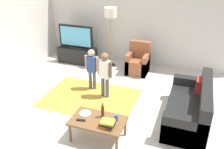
# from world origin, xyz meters

# --- Properties ---
(ground) EXTENTS (7.80, 7.80, 0.00)m
(ground) POSITION_xyz_m (0.00, 0.00, 0.00)
(ground) COLOR beige
(wall_back) EXTENTS (6.00, 0.12, 2.70)m
(wall_back) POSITION_xyz_m (0.00, 3.00, 1.35)
(wall_back) COLOR silver
(wall_back) RESTS_ON ground
(area_rug) EXTENTS (2.20, 1.60, 0.01)m
(area_rug) POSITION_xyz_m (-0.52, 0.46, 0.00)
(area_rug) COLOR #B28C33
(area_rug) RESTS_ON ground
(tv_stand) EXTENTS (1.20, 0.44, 0.50)m
(tv_stand) POSITION_xyz_m (-1.78, 2.30, 0.24)
(tv_stand) COLOR black
(tv_stand) RESTS_ON ground
(tv) EXTENTS (1.10, 0.28, 0.71)m
(tv) POSITION_xyz_m (-1.78, 2.28, 0.85)
(tv) COLOR black
(tv) RESTS_ON tv_stand
(couch) EXTENTS (0.80, 1.80, 0.86)m
(couch) POSITION_xyz_m (1.82, 0.36, 0.29)
(couch) COLOR black
(couch) RESTS_ON ground
(armchair) EXTENTS (0.60, 0.60, 0.90)m
(armchair) POSITION_xyz_m (0.20, 2.26, 0.30)
(armchair) COLOR brown
(armchair) RESTS_ON ground
(floor_lamp) EXTENTS (0.36, 0.36, 1.78)m
(floor_lamp) POSITION_xyz_m (-0.71, 2.45, 1.54)
(floor_lamp) COLOR #262626
(floor_lamp) RESTS_ON ground
(child_near_tv) EXTENTS (0.36, 0.17, 1.07)m
(child_near_tv) POSITION_xyz_m (-0.65, 0.91, 0.64)
(child_near_tv) COLOR #4C4C59
(child_near_tv) RESTS_ON ground
(child_center) EXTENTS (0.37, 0.18, 1.13)m
(child_center) POSITION_xyz_m (-0.20, 0.66, 0.68)
(child_center) COLOR #4C4C59
(child_center) RESTS_ON ground
(coffee_table) EXTENTS (1.00, 0.60, 0.42)m
(coffee_table) POSITION_xyz_m (0.23, -0.80, 0.37)
(coffee_table) COLOR brown
(coffee_table) RESTS_ON ground
(book_stack) EXTENTS (0.29, 0.22, 0.12)m
(book_stack) POSITION_xyz_m (0.46, -0.92, 0.48)
(book_stack) COLOR orange
(book_stack) RESTS_ON coffee_table
(bottle) EXTENTS (0.06, 0.06, 0.30)m
(bottle) POSITION_xyz_m (0.28, -0.68, 0.54)
(bottle) COLOR #4C3319
(bottle) RESTS_ON coffee_table
(tv_remote) EXTENTS (0.18, 0.07, 0.02)m
(tv_remote) POSITION_xyz_m (-0.05, -0.92, 0.43)
(tv_remote) COLOR black
(tv_remote) RESTS_ON coffee_table
(soda_can) EXTENTS (0.07, 0.07, 0.12)m
(soda_can) POSITION_xyz_m (0.55, -0.70, 0.48)
(soda_can) COLOR #2659B2
(soda_can) RESTS_ON coffee_table
(plate) EXTENTS (0.22, 0.22, 0.02)m
(plate) POSITION_xyz_m (-0.07, -0.70, 0.43)
(plate) COLOR white
(plate) RESTS_ON coffee_table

